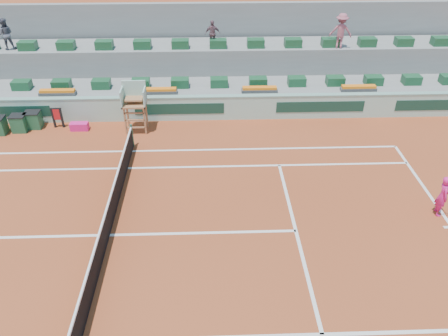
{
  "coord_description": "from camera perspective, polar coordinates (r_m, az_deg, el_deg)",
  "views": [
    {
      "loc": [
        3.53,
        -11.23,
        10.18
      ],
      "look_at": [
        4.0,
        2.5,
        1.0
      ],
      "focal_mm": 35.0,
      "sensor_mm": 36.0,
      "label": 1
    }
  ],
  "objects": [
    {
      "name": "spectator_right",
      "position": [
        24.6,
        15.01,
        16.91
      ],
      "size": [
        1.27,
        0.88,
        1.79
      ],
      "primitive_type": "imported",
      "rotation": [
        0.0,
        0.0,
        2.94
      ],
      "color": "#A55260",
      "rests_on": "seating_tier_upper"
    },
    {
      "name": "tennis_net",
      "position": [
        15.22,
        -15.01,
        -7.01
      ],
      "size": [
        0.1,
        11.97,
        1.1
      ],
      "color": "black",
      "rests_on": "ground"
    },
    {
      "name": "stadium_back_wall",
      "position": [
        26.6,
        -9.88,
        15.82
      ],
      "size": [
        36.0,
        0.4,
        4.4
      ],
      "primitive_type": "cube",
      "color": "gray",
      "rests_on": "ground"
    },
    {
      "name": "seat_row_lower",
      "position": [
        23.05,
        -10.82,
        10.82
      ],
      "size": [
        32.9,
        0.6,
        0.44
      ],
      "color": "#194B29",
      "rests_on": "seating_tier_lower"
    },
    {
      "name": "drink_cooler_b",
      "position": [
        23.03,
        -25.18,
        5.32
      ],
      "size": [
        0.71,
        0.61,
        0.84
      ],
      "color": "#1A5032",
      "rests_on": "ground"
    },
    {
      "name": "drink_cooler_a",
      "position": [
        23.09,
        -23.62,
        5.8
      ],
      "size": [
        0.73,
        0.63,
        0.84
      ],
      "color": "#1A5032",
      "rests_on": "ground"
    },
    {
      "name": "advertising_hoarding",
      "position": [
        22.19,
        -10.96,
        7.64
      ],
      "size": [
        36.0,
        0.34,
        1.26
      ],
      "color": "#A0C9B7",
      "rests_on": "ground"
    },
    {
      "name": "ground",
      "position": [
        15.56,
        -14.73,
        -8.49
      ],
      "size": [
        90.0,
        90.0,
        0.0
      ],
      "primitive_type": "plane",
      "color": "#913A1C",
      "rests_on": "ground"
    },
    {
      "name": "tennis_player",
      "position": [
        17.27,
        26.67,
        -3.24
      ],
      "size": [
        0.48,
        0.88,
        2.28
      ],
      "color": "#E91E7E",
      "rests_on": "ground"
    },
    {
      "name": "umpire_chair",
      "position": [
        20.92,
        -11.63,
        8.66
      ],
      "size": [
        1.1,
        0.9,
        2.4
      ],
      "color": "#9A603A",
      "rests_on": "ground"
    },
    {
      "name": "seat_row_upper",
      "position": [
        24.33,
        -10.6,
        15.6
      ],
      "size": [
        32.9,
        0.6,
        0.44
      ],
      "color": "#194B29",
      "rests_on": "seating_tier_upper"
    },
    {
      "name": "court_lines",
      "position": [
        15.55,
        -14.73,
        -8.47
      ],
      "size": [
        23.89,
        11.09,
        0.01
      ],
      "color": "white",
      "rests_on": "ground"
    },
    {
      "name": "spectator_mid",
      "position": [
        24.12,
        -1.49,
        17.14
      ],
      "size": [
        0.81,
        0.36,
        1.37
      ],
      "primitive_type": "imported",
      "rotation": [
        0.0,
        0.0,
        3.18
      ],
      "color": "#714B55",
      "rests_on": "seating_tier_upper"
    },
    {
      "name": "flower_planters",
      "position": [
        22.64,
        -14.85,
        9.62
      ],
      "size": [
        26.8,
        0.36,
        0.28
      ],
      "color": "#474747",
      "rests_on": "seating_tier_lower"
    },
    {
      "name": "seating_tier_upper",
      "position": [
        25.39,
        -10.08,
        12.78
      ],
      "size": [
        36.0,
        2.4,
        2.6
      ],
      "primitive_type": "cube",
      "color": "gray",
      "rests_on": "ground"
    },
    {
      "name": "seating_tier_lower",
      "position": [
        24.18,
        -10.35,
        9.87
      ],
      "size": [
        36.0,
        4.0,
        1.2
      ],
      "primitive_type": "cube",
      "color": "gray",
      "rests_on": "ground"
    },
    {
      "name": "player_bag",
      "position": [
        22.19,
        -18.37,
        5.18
      ],
      "size": [
        0.85,
        0.38,
        0.38
      ],
      "primitive_type": "cube",
      "color": "#E91E7E",
      "rests_on": "ground"
    },
    {
      "name": "towel_rack",
      "position": [
        22.59,
        -20.96,
        6.35
      ],
      "size": [
        0.53,
        0.09,
        1.03
      ],
      "color": "black",
      "rests_on": "ground"
    },
    {
      "name": "spectator_left",
      "position": [
        26.23,
        -26.64,
        15.38
      ],
      "size": [
        0.9,
        0.78,
        1.6
      ],
      "primitive_type": "imported",
      "rotation": [
        0.0,
        0.0,
        3.38
      ],
      "color": "#4F505C",
      "rests_on": "seating_tier_upper"
    }
  ]
}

